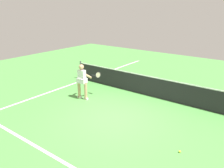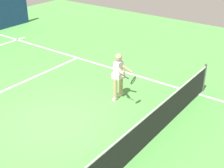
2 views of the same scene
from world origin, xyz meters
TOP-DOWN VIEW (x-y plane):
  - ground_plane at (0.00, 0.00)m, footprint 24.49×24.49m
  - sideline_left_marking at (-3.98, 0.00)m, footprint 0.10×16.84m
  - court_net at (0.00, 2.67)m, footprint 8.65×0.08m
  - tennis_player at (-2.16, 0.64)m, footprint 0.74×0.98m

SIDE VIEW (x-z plane):
  - ground_plane at x=0.00m, z-range 0.00..0.00m
  - sideline_left_marking at x=-3.98m, z-range 0.00..0.01m
  - court_net at x=0.00m, z-range -0.03..0.98m
  - tennis_player at x=-2.16m, z-range 0.07..1.62m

